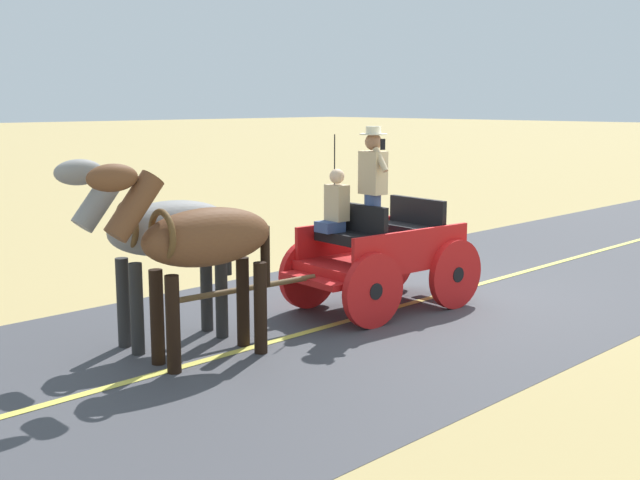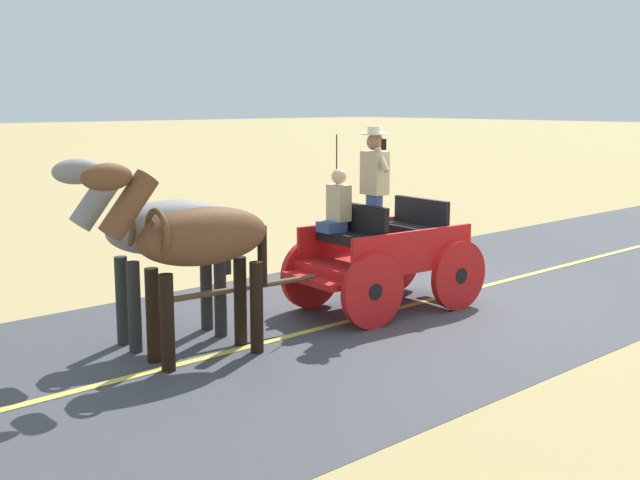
% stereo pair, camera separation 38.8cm
% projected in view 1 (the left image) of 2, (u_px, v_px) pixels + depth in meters
% --- Properties ---
extents(ground_plane, '(200.00, 200.00, 0.00)m').
position_uv_depth(ground_plane, '(430.00, 299.00, 11.61)').
color(ground_plane, tan).
extents(road_surface, '(5.90, 160.00, 0.01)m').
position_uv_depth(road_surface, '(430.00, 298.00, 11.61)').
color(road_surface, '#424247').
rests_on(road_surface, ground).
extents(road_centre_stripe, '(0.12, 160.00, 0.00)m').
position_uv_depth(road_centre_stripe, '(430.00, 298.00, 11.61)').
color(road_centre_stripe, '#DBCC4C').
rests_on(road_centre_stripe, road_surface).
extents(horse_drawn_carriage, '(1.63, 4.52, 2.50)m').
position_uv_depth(horse_drawn_carriage, '(378.00, 251.00, 10.89)').
color(horse_drawn_carriage, red).
rests_on(horse_drawn_carriage, ground).
extents(horse_near_side, '(0.74, 2.14, 2.21)m').
position_uv_depth(horse_near_side, '(199.00, 242.00, 8.61)').
color(horse_near_side, brown).
rests_on(horse_near_side, ground).
extents(horse_off_side, '(0.76, 2.15, 2.21)m').
position_uv_depth(horse_off_side, '(162.00, 233.00, 9.23)').
color(horse_off_side, gray).
rests_on(horse_off_side, ground).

